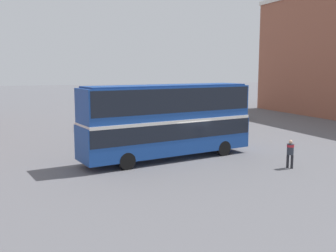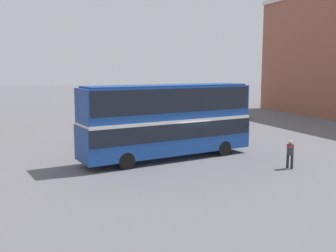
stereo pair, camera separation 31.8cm
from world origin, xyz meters
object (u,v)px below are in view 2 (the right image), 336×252
at_px(double_decker_bus, 168,117).
at_px(parked_car_kerb_far, 107,121).
at_px(pedestrian_foreground, 290,151).
at_px(parked_car_kerb_near, 229,112).

xyz_separation_m(double_decker_bus, parked_car_kerb_far, (-1.18, 13.18, -1.84)).
xyz_separation_m(double_decker_bus, pedestrian_foreground, (5.70, -4.79, -1.68)).
relative_size(pedestrian_foreground, parked_car_kerb_near, 0.37).
distance_m(double_decker_bus, parked_car_kerb_near, 21.68).
xyz_separation_m(pedestrian_foreground, parked_car_kerb_far, (-6.88, 17.97, -0.17)).
relative_size(double_decker_bus, parked_car_kerb_near, 2.61).
distance_m(parked_car_kerb_near, parked_car_kerb_far, 15.31).
xyz_separation_m(double_decker_bus, parked_car_kerb_near, (13.72, 16.67, -1.93)).
bearing_deg(parked_car_kerb_near, parked_car_kerb_far, 24.28).
bearing_deg(pedestrian_foreground, parked_car_kerb_near, -143.71).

